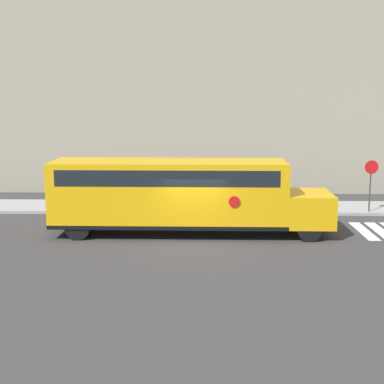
{
  "coord_description": "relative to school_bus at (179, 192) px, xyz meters",
  "views": [
    {
      "loc": [
        0.47,
        -20.41,
        5.62
      ],
      "look_at": [
        -0.12,
        1.85,
        1.69
      ],
      "focal_mm": 50.0,
      "sensor_mm": 36.0,
      "label": 1
    }
  ],
  "objects": [
    {
      "name": "ground_plane",
      "position": [
        0.65,
        -1.35,
        -1.77
      ],
      "size": [
        60.0,
        60.0,
        0.0
      ],
      "primitive_type": "plane",
      "color": "#3A3838"
    },
    {
      "name": "sidewalk_strip",
      "position": [
        0.65,
        5.15,
        -1.69
      ],
      "size": [
        44.0,
        3.0,
        0.15
      ],
      "color": "#9E9E99",
      "rests_on": "ground"
    },
    {
      "name": "building_backdrop",
      "position": [
        0.65,
        11.65,
        4.28
      ],
      "size": [
        32.0,
        4.0,
        12.09
      ],
      "color": "#9E937F",
      "rests_on": "ground"
    },
    {
      "name": "school_bus",
      "position": [
        0.0,
        0.0,
        0.0
      ],
      "size": [
        11.49,
        2.57,
        3.07
      ],
      "color": "#EAA80F",
      "rests_on": "ground"
    },
    {
      "name": "stop_sign",
      "position": [
        9.08,
        3.97,
        -0.02
      ],
      "size": [
        0.66,
        0.1,
        2.67
      ],
      "color": "#38383A",
      "rests_on": "ground"
    }
  ]
}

